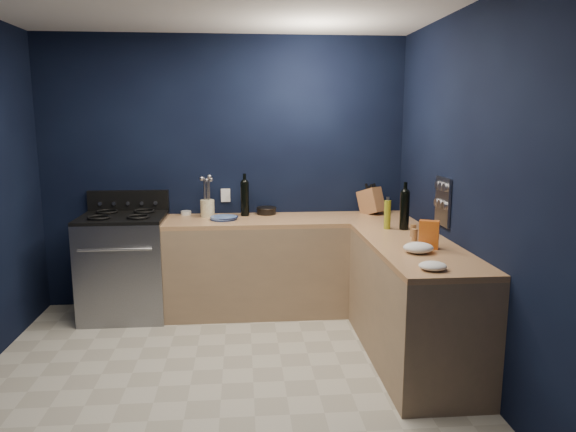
{
  "coord_description": "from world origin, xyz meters",
  "views": [
    {
      "loc": [
        0.16,
        -3.51,
        1.84
      ],
      "look_at": [
        0.55,
        1.0,
        1.0
      ],
      "focal_mm": 33.61,
      "sensor_mm": 36.0,
      "label": 1
    }
  ],
  "objects": [
    {
      "name": "cab_right",
      "position": [
        1.44,
        0.29,
        0.43
      ],
      "size": [
        0.63,
        1.67,
        0.86
      ],
      "primitive_type": "cube",
      "color": "#947556",
      "rests_on": "floor"
    },
    {
      "name": "spice_jar_near",
      "position": [
        1.5,
        0.55,
        0.95
      ],
      "size": [
        0.06,
        0.06,
        0.1
      ],
      "primitive_type": "cylinder",
      "rotation": [
        0.0,
        0.0,
        -0.28
      ],
      "color": "olive",
      "rests_on": "top_right"
    },
    {
      "name": "wall_back",
      "position": [
        0.0,
        1.76,
        1.3
      ],
      "size": [
        3.5,
        0.02,
        2.6
      ],
      "primitive_type": "cube",
      "color": "black",
      "rests_on": "ground"
    },
    {
      "name": "wall_right",
      "position": [
        1.76,
        0.0,
        1.3
      ],
      "size": [
        0.02,
        3.5,
        2.6
      ],
      "primitive_type": "cube",
      "color": "black",
      "rests_on": "ground"
    },
    {
      "name": "gas_range",
      "position": [
        -0.93,
        1.42,
        0.46
      ],
      "size": [
        0.76,
        0.66,
        0.92
      ],
      "primitive_type": "cube",
      "color": "gray",
      "rests_on": "floor"
    },
    {
      "name": "wine_bottle_right",
      "position": [
        1.52,
        0.84,
        1.06
      ],
      "size": [
        0.08,
        0.08,
        0.32
      ],
      "primitive_type": "cylinder",
      "rotation": [
        0.0,
        0.0,
        0.04
      ],
      "color": "black",
      "rests_on": "top_right"
    },
    {
      "name": "oil_bottle",
      "position": [
        1.38,
        0.87,
        1.02
      ],
      "size": [
        0.06,
        0.06,
        0.24
      ],
      "primitive_type": "cylinder",
      "rotation": [
        0.0,
        0.0,
        0.05
      ],
      "color": "olive",
      "rests_on": "top_right"
    },
    {
      "name": "top_right",
      "position": [
        1.44,
        0.29,
        0.88
      ],
      "size": [
        0.63,
        1.67,
        0.04
      ],
      "primitive_type": "cube",
      "color": "brown",
      "rests_on": "cab_right"
    },
    {
      "name": "oven_door",
      "position": [
        -0.93,
        1.1,
        0.45
      ],
      "size": [
        0.59,
        0.02,
        0.42
      ],
      "primitive_type": "cube",
      "color": "black",
      "rests_on": "gas_range"
    },
    {
      "name": "towel_end",
      "position": [
        1.33,
        -0.38,
        0.93
      ],
      "size": [
        0.19,
        0.17,
        0.05
      ],
      "primitive_type": "ellipsoid",
      "rotation": [
        0.0,
        0.0,
        0.1
      ],
      "color": "white",
      "rests_on": "top_right"
    },
    {
      "name": "crouton_bag",
      "position": [
        1.5,
        0.17,
        1.0
      ],
      "size": [
        0.15,
        0.12,
        0.2
      ],
      "primitive_type": "cube",
      "rotation": [
        0.0,
        0.0,
        -0.42
      ],
      "color": "#B02514",
      "rests_on": "top_right"
    },
    {
      "name": "spice_jar_far",
      "position": [
        1.47,
        0.41,
        0.95
      ],
      "size": [
        0.06,
        0.06,
        0.09
      ],
      "primitive_type": "cylinder",
      "rotation": [
        0.0,
        0.0,
        -0.4
      ],
      "color": "olive",
      "rests_on": "top_right"
    },
    {
      "name": "wall_outlet",
      "position": [
        0.0,
        1.74,
        1.08
      ],
      "size": [
        0.09,
        0.02,
        0.13
      ],
      "primitive_type": "cube",
      "color": "white",
      "rests_on": "wall_back"
    },
    {
      "name": "wall_front",
      "position": [
        0.0,
        -1.76,
        1.3
      ],
      "size": [
        3.5,
        0.02,
        2.6
      ],
      "primitive_type": "cube",
      "color": "black",
      "rests_on": "ground"
    },
    {
      "name": "spice_panel",
      "position": [
        1.74,
        0.55,
        1.18
      ],
      "size": [
        0.02,
        0.28,
        0.38
      ],
      "primitive_type": "cube",
      "color": "gray",
      "rests_on": "wall_right"
    },
    {
      "name": "cooktop",
      "position": [
        -0.93,
        1.42,
        0.94
      ],
      "size": [
        0.76,
        0.66,
        0.03
      ],
      "primitive_type": "cube",
      "color": "black",
      "rests_on": "gas_range"
    },
    {
      "name": "towel_front",
      "position": [
        1.38,
        0.05,
        0.94
      ],
      "size": [
        0.26,
        0.24,
        0.07
      ],
      "primitive_type": "ellipsoid",
      "rotation": [
        0.0,
        0.0,
        -0.38
      ],
      "color": "white",
      "rests_on": "top_right"
    },
    {
      "name": "utensil_crock",
      "position": [
        -0.17,
        1.56,
        0.98
      ],
      "size": [
        0.15,
        0.15,
        0.16
      ],
      "primitive_type": "cylinder",
      "rotation": [
        0.0,
        0.0,
        -0.13
      ],
      "color": "#F8F9C2",
      "rests_on": "top_back"
    },
    {
      "name": "wine_bottle_back",
      "position": [
        0.19,
        1.59,
        1.06
      ],
      "size": [
        0.1,
        0.1,
        0.33
      ],
      "primitive_type": "cylinder",
      "rotation": [
        0.0,
        0.0,
        0.28
      ],
      "color": "black",
      "rests_on": "top_back"
    },
    {
      "name": "floor",
      "position": [
        0.0,
        0.0,
        -0.01
      ],
      "size": [
        3.5,
        3.5,
        0.02
      ],
      "primitive_type": "cube",
      "color": "#B5AF9F",
      "rests_on": "ground"
    },
    {
      "name": "lemon_basket",
      "position": [
        0.4,
        1.65,
        0.94
      ],
      "size": [
        0.2,
        0.2,
        0.07
      ],
      "primitive_type": "cylinder",
      "rotation": [
        0.0,
        0.0,
        -0.1
      ],
      "color": "black",
      "rests_on": "top_back"
    },
    {
      "name": "top_back",
      "position": [
        0.6,
        1.44,
        0.88
      ],
      "size": [
        2.3,
        0.63,
        0.04
      ],
      "primitive_type": "cube",
      "color": "brown",
      "rests_on": "cab_back"
    },
    {
      "name": "ramekin",
      "position": [
        -0.38,
        1.69,
        0.92
      ],
      "size": [
        0.11,
        0.11,
        0.04
      ],
      "primitive_type": "cylinder",
      "rotation": [
        0.0,
        0.0,
        -0.15
      ],
      "color": "white",
      "rests_on": "top_back"
    },
    {
      "name": "backguard",
      "position": [
        -0.93,
        1.72,
        1.04
      ],
      "size": [
        0.76,
        0.06,
        0.2
      ],
      "primitive_type": "cube",
      "color": "black",
      "rests_on": "gas_range"
    },
    {
      "name": "cab_back",
      "position": [
        0.6,
        1.44,
        0.43
      ],
      "size": [
        2.3,
        0.63,
        0.86
      ],
      "primitive_type": "cube",
      "color": "#947556",
      "rests_on": "floor"
    },
    {
      "name": "knife_block",
      "position": [
        1.42,
        1.6,
        1.02
      ],
      "size": [
        0.27,
        0.31,
        0.3
      ],
      "primitive_type": "cube",
      "rotation": [
        -0.31,
        0.0,
        0.59
      ],
      "color": "brown",
      "rests_on": "top_back"
    },
    {
      "name": "plate_stack",
      "position": [
        -0.01,
        1.41,
        0.92
      ],
      "size": [
        0.32,
        0.32,
        0.03
      ],
      "primitive_type": "cylinder",
      "rotation": [
        0.0,
        0.0,
        0.35
      ],
      "color": "#384990",
      "rests_on": "top_back"
    }
  ]
}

